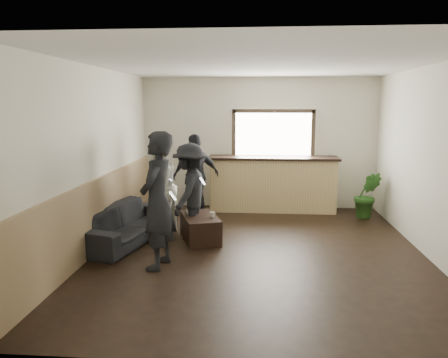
# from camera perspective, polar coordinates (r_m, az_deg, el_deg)

# --- Properties ---
(ground) EXTENTS (5.00, 6.00, 0.01)m
(ground) POSITION_cam_1_polar(r_m,az_deg,el_deg) (6.82, 4.34, -9.37)
(ground) COLOR black
(room_shell) EXTENTS (5.01, 6.01, 2.80)m
(room_shell) POSITION_cam_1_polar(r_m,az_deg,el_deg) (6.53, -1.98, 3.05)
(room_shell) COLOR silver
(room_shell) RESTS_ON ground
(bar_counter) EXTENTS (2.70, 0.68, 2.13)m
(bar_counter) POSITION_cam_1_polar(r_m,az_deg,el_deg) (9.28, 6.36, -0.19)
(bar_counter) COLOR tan
(bar_counter) RESTS_ON ground
(sofa) EXTENTS (1.28, 2.18, 0.60)m
(sofa) POSITION_cam_1_polar(r_m,az_deg,el_deg) (7.35, -12.63, -5.72)
(sofa) COLOR black
(sofa) RESTS_ON ground
(coffee_table) EXTENTS (0.80, 1.06, 0.42)m
(coffee_table) POSITION_cam_1_polar(r_m,az_deg,el_deg) (7.27, -3.13, -6.41)
(coffee_table) COLOR black
(coffee_table) RESTS_ON ground
(cup_a) EXTENTS (0.18, 0.18, 0.11)m
(cup_a) POSITION_cam_1_polar(r_m,az_deg,el_deg) (7.30, -4.50, -4.23)
(cup_a) COLOR silver
(cup_a) RESTS_ON coffee_table
(cup_b) EXTENTS (0.13, 0.13, 0.08)m
(cup_b) POSITION_cam_1_polar(r_m,az_deg,el_deg) (7.12, -1.55, -4.66)
(cup_b) COLOR silver
(cup_b) RESTS_ON coffee_table
(potted_plant) EXTENTS (0.55, 0.46, 0.93)m
(potted_plant) POSITION_cam_1_polar(r_m,az_deg,el_deg) (9.07, 18.20, -1.99)
(potted_plant) COLOR #2D6623
(potted_plant) RESTS_ON ground
(person_a) EXTENTS (0.53, 0.74, 1.88)m
(person_a) POSITION_cam_1_polar(r_m,az_deg,el_deg) (5.98, -8.68, -2.82)
(person_a) COLOR black
(person_a) RESTS_ON ground
(person_b) EXTENTS (0.81, 0.94, 1.68)m
(person_b) POSITION_cam_1_polar(r_m,az_deg,el_deg) (7.50, -8.57, -1.04)
(person_b) COLOR beige
(person_b) RESTS_ON ground
(person_c) EXTENTS (0.79, 1.14, 1.61)m
(person_c) POSITION_cam_1_polar(r_m,az_deg,el_deg) (7.24, -4.44, -1.64)
(person_c) COLOR black
(person_c) RESTS_ON ground
(person_d) EXTENTS (1.04, 0.84, 1.66)m
(person_d) POSITION_cam_1_polar(r_m,az_deg,el_deg) (8.66, -3.69, 0.41)
(person_d) COLOR black
(person_d) RESTS_ON ground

